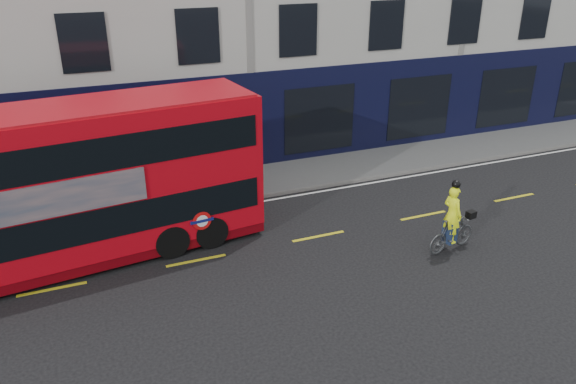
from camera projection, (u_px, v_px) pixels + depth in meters
ground at (340, 259)px, 16.76m from camera, size 120.00×120.00×0.00m
pavement at (265, 179)px, 22.24m from camera, size 60.00×3.00×0.12m
kerb at (279, 193)px, 20.97m from camera, size 60.00×0.12×0.13m
road_edge_line at (282, 198)px, 20.74m from camera, size 58.00×0.10×0.01m
lane_dashes at (318, 236)px, 18.03m from camera, size 58.00×0.12×0.01m
bus at (61, 187)px, 15.69m from camera, size 11.69×3.89×4.63m
cyclist at (452, 227)px, 16.92m from camera, size 1.88×0.83×2.34m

